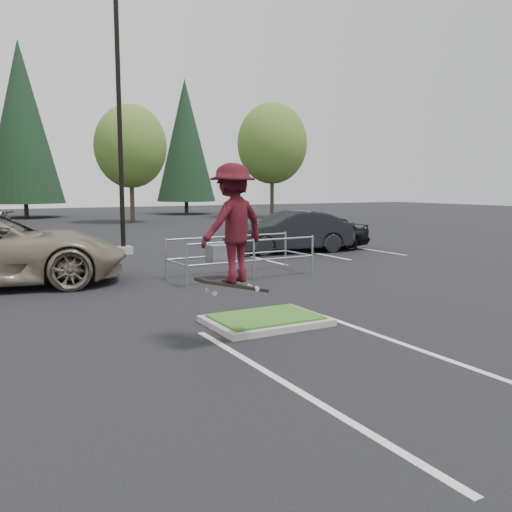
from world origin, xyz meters
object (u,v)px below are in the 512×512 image
conif_b (22,122)px  skateboarder (232,224)px  cart_corral (227,253)px  light_pole (120,135)px  decid_c (130,149)px  decid_d (272,146)px  car_r_black (318,232)px  conif_c (185,141)px  car_r_charc (290,232)px

conif_b → skateboarder: (-1.20, -41.50, -5.82)m
cart_corral → light_pole: bearing=96.8°
decid_c → decid_d: decid_d is taller
decid_c → car_r_black: decid_c is taller
light_pole → conif_b: conif_b is taller
light_pole → decid_d: light_pole is taller
car_r_black → decid_d: bearing=164.9°
decid_c → decid_d: 12.03m
decid_d → conif_c: 10.04m
decid_d → conif_b: bearing=150.5°
decid_c → car_r_charc: 20.91m
skateboarder → decid_c: bearing=-120.8°
cart_corral → car_r_charc: bearing=39.2°
car_r_charc → car_r_black: 1.51m
decid_c → cart_corral: (-4.36, -24.77, -4.51)m
car_r_charc → conif_b: bearing=-161.2°
car_r_charc → skateboarder: bearing=-29.5°
cart_corral → decid_c: bearing=77.6°
skateboarder → car_r_black: size_ratio=0.50×
decid_d → skateboarder: size_ratio=4.39×
conif_c → skateboarder: conif_c is taller
conif_b → car_r_black: 32.72m
decid_c → skateboarder: (-7.19, -30.83, -3.23)m
skateboarder → decid_d: bearing=-139.2°
decid_c → cart_corral: size_ratio=1.99×
decid_c → conif_b: (-5.99, 10.67, 2.59)m
conif_b → skateboarder: bearing=-91.7°
conif_b → decid_d: bearing=-29.5°
conif_b → conif_c: 14.07m
light_pole → decid_d: size_ratio=1.07×
light_pole → cart_corral: size_ratio=2.40×
cart_corral → conif_b: bearing=90.2°
decid_d → cart_corral: size_ratio=2.24×
light_pole → skateboarder: light_pole is taller
cart_corral → car_r_charc: (4.87, 4.33, 0.09)m
conif_b → skateboarder: conif_b is taller
decid_c → conif_c: conif_c is taller
decid_d → decid_c: bearing=-177.6°
decid_d → car_r_black: size_ratio=2.20×
conif_b → conif_c: (14.00, -1.00, -1.00)m
conif_b → decid_c: bearing=-60.7°
light_pole → conif_c: bearing=63.9°
light_pole → car_r_black: (7.50, -2.42, -3.83)m
car_r_black → light_pole: bearing=-97.2°
conif_b → car_r_black: conif_b is taller
decid_d → car_r_charc: size_ratio=1.88×
light_pole → car_r_black: light_pole is taller
car_r_charc → car_r_black: bearing=104.0°
car_r_charc → conif_c: bearing=173.0°
cart_corral → car_r_charc: 6.52m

